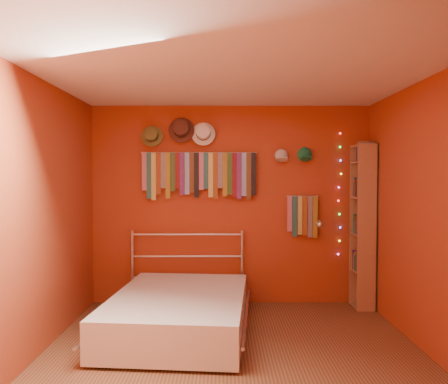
{
  "coord_description": "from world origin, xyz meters",
  "views": [
    {
      "loc": [
        -0.09,
        -3.77,
        1.61
      ],
      "look_at": [
        -0.08,
        0.9,
        1.44
      ],
      "focal_mm": 35.0,
      "sensor_mm": 36.0,
      "label": 1
    }
  ],
  "objects_px": {
    "reading_lamp": "(319,224)",
    "bed": "(179,311)",
    "bookshelf": "(366,225)",
    "tie_rack": "(199,173)"
  },
  "relations": [
    {
      "from": "bookshelf",
      "to": "tie_rack",
      "type": "bearing_deg",
      "value": 175.68
    },
    {
      "from": "reading_lamp",
      "to": "bed",
      "type": "distance_m",
      "value": 1.99
    },
    {
      "from": "tie_rack",
      "to": "bed",
      "type": "height_order",
      "value": "tie_rack"
    },
    {
      "from": "tie_rack",
      "to": "bookshelf",
      "type": "relative_size",
      "value": 0.72
    },
    {
      "from": "tie_rack",
      "to": "reading_lamp",
      "type": "distance_m",
      "value": 1.6
    },
    {
      "from": "tie_rack",
      "to": "bed",
      "type": "xyz_separation_m",
      "value": [
        -0.15,
        -1.01,
        -1.44
      ]
    },
    {
      "from": "reading_lamp",
      "to": "bookshelf",
      "type": "height_order",
      "value": "bookshelf"
    },
    {
      "from": "reading_lamp",
      "to": "bed",
      "type": "relative_size",
      "value": 0.16
    },
    {
      "from": "bookshelf",
      "to": "bed",
      "type": "bearing_deg",
      "value": -158.66
    },
    {
      "from": "tie_rack",
      "to": "bed",
      "type": "relative_size",
      "value": 0.73
    }
  ]
}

